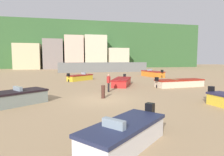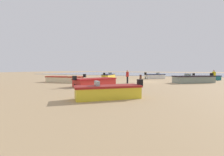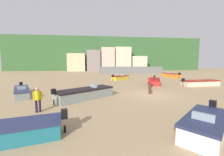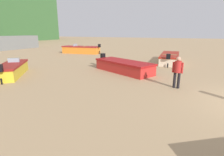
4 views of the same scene
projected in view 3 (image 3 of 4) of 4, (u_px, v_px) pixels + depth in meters
name	position (u px, v px, depth m)	size (l,w,h in m)	color
ground_plane	(150.00, 95.00, 13.86)	(160.00, 160.00, 0.00)	tan
headland_hill	(105.00, 56.00, 78.28)	(90.00, 32.00, 15.37)	#365F30
harbor_pier	(131.00, 70.00, 44.04)	(20.17, 2.40, 2.17)	slate
townhouse_far_left	(77.00, 62.00, 58.12)	(7.14, 5.46, 7.32)	beige
townhouse_left	(94.00, 61.00, 59.22)	(5.60, 6.19, 8.74)	gray
townhouse_centre	(108.00, 59.00, 59.35)	(5.53, 5.19, 9.92)	beige
townhouse_centre_right	(122.00, 59.00, 60.54)	(6.63, 6.12, 10.14)	beige
townhouse_far_right	(138.00, 64.00, 61.73)	(6.42, 6.50, 6.35)	beige
boat_grey_0	(22.00, 92.00, 13.44)	(3.19, 4.65, 1.07)	gray
boat_teal_1	(13.00, 132.00, 5.50)	(4.07, 2.17, 1.07)	#1E6A78
boat_red_2	(154.00, 81.00, 21.14)	(3.40, 4.90, 1.11)	red
boat_yellow_3	(120.00, 78.00, 26.77)	(3.82, 3.46, 1.11)	gold
boat_grey_4	(85.00, 93.00, 12.23)	(5.24, 4.49, 1.23)	gray
boat_white_5	(205.00, 125.00, 6.04)	(3.63, 3.37, 1.15)	silver
boat_cream_6	(200.00, 83.00, 19.39)	(5.63, 2.02, 1.11)	beige
boat_orange_8	(171.00, 75.00, 31.28)	(2.29, 5.36, 1.28)	orange
mooring_post_near_water	(150.00, 89.00, 14.22)	(0.29, 0.29, 0.98)	#492921
beach_walker_foreground	(38.00, 98.00, 8.74)	(0.53, 0.44, 1.62)	#22172C
beach_walker_distant	(149.00, 81.00, 17.00)	(0.37, 0.54, 1.62)	black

